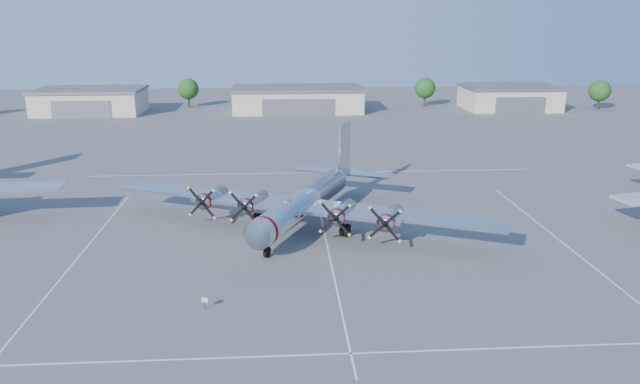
{
  "coord_description": "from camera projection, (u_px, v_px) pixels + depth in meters",
  "views": [
    {
      "loc": [
        -4.24,
        -56.59,
        20.34
      ],
      "look_at": [
        -0.21,
        4.03,
        3.2
      ],
      "focal_mm": 35.0,
      "sensor_mm": 36.0,
      "label": 1
    }
  ],
  "objects": [
    {
      "name": "hangar_west",
      "position": [
        91.0,
        101.0,
        135.23
      ],
      "size": [
        22.6,
        14.6,
        5.4
      ],
      "color": "beige",
      "rests_on": "ground"
    },
    {
      "name": "hangar_center",
      "position": [
        298.0,
        99.0,
        138.11
      ],
      "size": [
        28.6,
        14.6,
        5.4
      ],
      "color": "beige",
      "rests_on": "ground"
    },
    {
      "name": "parking_lines",
      "position": [
        326.0,
        241.0,
        58.46
      ],
      "size": [
        60.0,
        50.08,
        0.01
      ],
      "color": "silver",
      "rests_on": "ground"
    },
    {
      "name": "main_bomber_b29",
      "position": [
        307.0,
        225.0,
        62.95
      ],
      "size": [
        47.18,
        41.07,
        8.73
      ],
      "primitive_type": null,
      "rotation": [
        0.0,
        0.0,
        -0.43
      ],
      "color": "silver",
      "rests_on": "ground"
    },
    {
      "name": "tree_east",
      "position": [
        425.0,
        88.0,
        145.42
      ],
      "size": [
        4.8,
        4.8,
        6.64
      ],
      "color": "#382619",
      "rests_on": "ground"
    },
    {
      "name": "tree_far_east",
      "position": [
        600.0,
        91.0,
        140.16
      ],
      "size": [
        4.8,
        4.8,
        6.64
      ],
      "color": "#382619",
      "rests_on": "ground"
    },
    {
      "name": "info_placard",
      "position": [
        205.0,
        301.0,
        44.7
      ],
      "size": [
        0.47,
        0.2,
        0.93
      ],
      "rotation": [
        0.0,
        0.0,
        -0.34
      ],
      "color": "black",
      "rests_on": "ground"
    },
    {
      "name": "ground",
      "position": [
        325.0,
        235.0,
        60.14
      ],
      "size": [
        260.0,
        260.0,
        0.0
      ],
      "primitive_type": "plane",
      "color": "#58585A",
      "rests_on": "ground"
    },
    {
      "name": "tree_west",
      "position": [
        188.0,
        89.0,
        143.82
      ],
      "size": [
        4.8,
        4.8,
        6.64
      ],
      "color": "#382619",
      "rests_on": "ground"
    },
    {
      "name": "hangar_east",
      "position": [
        509.0,
        97.0,
        141.18
      ],
      "size": [
        20.6,
        14.6,
        5.4
      ],
      "color": "beige",
      "rests_on": "ground"
    }
  ]
}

